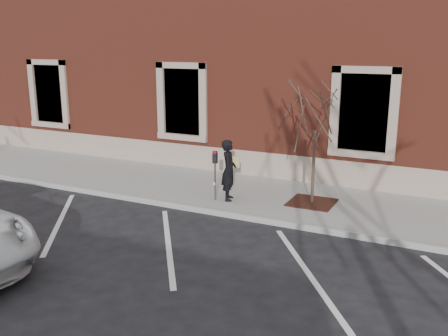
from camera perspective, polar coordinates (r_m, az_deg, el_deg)
The scene contains 9 objects.
ground at distance 13.05m, azimuth -1.17°, elevation -5.27°, with size 120.00×120.00×0.00m, color #28282B.
sidewalk_near at distance 14.52m, azimuth 2.01°, elevation -2.92°, with size 40.00×3.50×0.15m, color gray.
curb_near at distance 12.99m, azimuth -1.28°, elevation -5.02°, with size 40.00×0.12×0.15m, color #9E9E99.
parking_stripes at distance 11.28m, azimuth -6.39°, elevation -8.57°, with size 28.00×4.40×0.01m, color silver, non-canonical shape.
building_civic at distance 19.50m, azimuth 9.59°, elevation 12.98°, with size 40.00×8.62×8.00m.
man at distance 13.49m, azimuth 0.55°, elevation -0.25°, with size 0.61×0.40×1.67m, color black.
parking_meter at distance 13.43m, azimuth -1.03°, elevation 0.21°, with size 0.12×0.10×1.37m.
tree_grate at distance 13.64m, azimuth 10.00°, elevation -3.89°, with size 1.18×1.18×0.03m, color #3C1913.
sapling at distance 13.09m, azimuth 10.47°, elevation 6.53°, with size 2.15×2.15×3.58m.
Camera 1 is at (5.69, -10.91, 4.36)m, focal length 40.00 mm.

